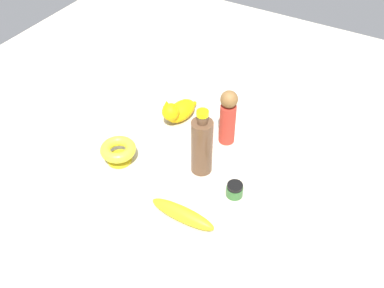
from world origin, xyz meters
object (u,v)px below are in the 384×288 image
Objects in this scene: bowl at (118,151)px; cat_figurine at (178,111)px; nail_polish_jar at (235,190)px; person_figure_adult at (228,117)px; banana at (182,214)px; bottle_tall at (202,145)px.

cat_figurine is at bearing -12.28° from bowl.
nail_polish_jar is 0.45× the size of bowl.
person_figure_adult reaches higher than nail_polish_jar.
bowl is at bearing 161.77° from banana.
cat_figurine is at bearing 47.68° from bottle_tall.
cat_figurine is 0.19m from person_figure_adult.
banana is 1.77× the size of bowl.
nail_polish_jar is 0.35m from bowl.
cat_figurine reaches higher than bowl.
bowl is at bearing 135.19° from person_figure_adult.
cat_figurine is at bearing 56.41° from nail_polish_jar.
person_figure_adult is (0.33, 0.04, 0.07)m from banana.
bottle_tall is 1.16× the size of banana.
person_figure_adult is at bearing -2.65° from bottle_tall.
cat_figurine is 0.36m from nail_polish_jar.
banana is 0.29m from bowl.
nail_polish_jar is at bearing -107.89° from bottle_tall.
bowl is at bearing 97.83° from nail_polish_jar.
banana is at bearing 150.74° from nail_polish_jar.
banana is 0.34m from person_figure_adult.
nail_polish_jar is (-0.04, -0.12, -0.07)m from bottle_tall.
bowl is at bearing 111.36° from bottle_tall.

